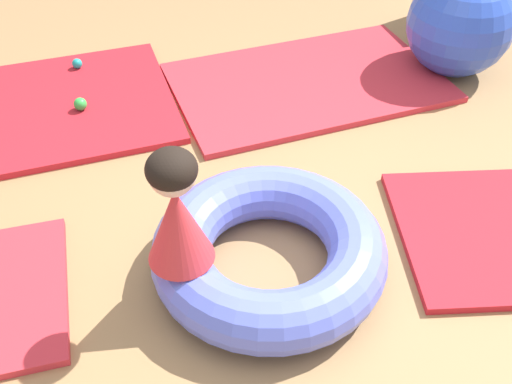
% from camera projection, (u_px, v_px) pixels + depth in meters
% --- Properties ---
extents(ground_plane, '(8.00, 8.00, 0.00)m').
position_uv_depth(ground_plane, '(290.00, 251.00, 2.81)').
color(ground_plane, '#9E7549').
extents(gym_mat_far_right, '(1.80, 1.19, 0.04)m').
position_uv_depth(gym_mat_far_right, '(308.00, 82.00, 3.92)').
color(gym_mat_far_right, red).
rests_on(gym_mat_far_right, ground).
extents(gym_mat_center_rear, '(1.37, 1.26, 0.04)m').
position_uv_depth(gym_mat_center_rear, '(63.00, 106.00, 3.71)').
color(gym_mat_center_rear, red).
rests_on(gym_mat_center_rear, ground).
extents(inflatable_cushion, '(1.05, 1.05, 0.26)m').
position_uv_depth(inflatable_cushion, '(269.00, 250.00, 2.64)').
color(inflatable_cushion, '#6070E5').
rests_on(inflatable_cushion, ground).
extents(child_in_red, '(0.29, 0.29, 0.53)m').
position_uv_depth(child_in_red, '(176.00, 210.00, 2.26)').
color(child_in_red, red).
rests_on(child_in_red, inflatable_cushion).
extents(play_ball_teal, '(0.07, 0.07, 0.07)m').
position_uv_depth(play_ball_teal, '(77.00, 63.00, 4.00)').
color(play_ball_teal, teal).
rests_on(play_ball_teal, gym_mat_center_rear).
extents(play_ball_green, '(0.08, 0.08, 0.08)m').
position_uv_depth(play_ball_green, '(80.00, 104.00, 3.62)').
color(play_ball_green, green).
rests_on(play_ball_green, gym_mat_center_rear).
extents(exercise_ball_large, '(0.69, 0.69, 0.69)m').
position_uv_depth(exercise_ball_large, '(460.00, 23.00, 3.85)').
color(exercise_ball_large, blue).
rests_on(exercise_ball_large, ground).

